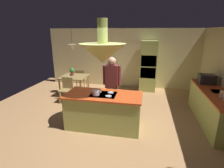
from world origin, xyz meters
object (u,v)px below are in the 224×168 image
at_px(person_at_island, 112,83).
at_px(potted_plant_on_table, 72,71).
at_px(kitchen_island, 104,110).
at_px(dining_table, 74,79).
at_px(oven_tower, 148,66).
at_px(canister_sugar, 222,94).
at_px(cup_on_table, 68,76).
at_px(cooking_pot_on_cooktop, 96,93).
at_px(chair_by_back_wall, 81,78).
at_px(microwave_on_counter, 207,79).
at_px(chair_facing_island, 67,88).

bearing_deg(person_at_island, potted_plant_on_table, 141.86).
xyz_separation_m(kitchen_island, dining_table, (-1.70, 2.10, 0.20)).
xyz_separation_m(oven_tower, canister_sugar, (1.74, -2.89, -0.05)).
relative_size(cup_on_table, cooking_pot_on_cooktop, 0.50).
height_order(person_at_island, canister_sugar, person_at_island).
xyz_separation_m(person_at_island, chair_by_back_wall, (-1.77, 2.08, -0.50)).
bearing_deg(kitchen_island, microwave_on_counter, 28.64).
xyz_separation_m(microwave_on_counter, cooking_pot_on_cooktop, (-3.00, -1.68, -0.06)).
bearing_deg(dining_table, oven_tower, 22.20).
height_order(kitchen_island, potted_plant_on_table, potted_plant_on_table).
distance_m(dining_table, cup_on_table, 0.31).
bearing_deg(kitchen_island, dining_table, 128.99).
bearing_deg(chair_facing_island, dining_table, 90.00).
bearing_deg(cup_on_table, canister_sugar, -17.92).
bearing_deg(chair_by_back_wall, dining_table, 90.00).
height_order(kitchen_island, cooking_pot_on_cooktop, cooking_pot_on_cooktop).
height_order(kitchen_island, cup_on_table, kitchen_island).
bearing_deg(potted_plant_on_table, cup_on_table, -92.84).
distance_m(chair_by_back_wall, microwave_on_counter, 4.74).
height_order(chair_by_back_wall, cooking_pot_on_cooktop, cooking_pot_on_cooktop).
height_order(kitchen_island, dining_table, kitchen_island).
relative_size(kitchen_island, canister_sugar, 11.49).
distance_m(canister_sugar, microwave_on_counter, 1.20).
relative_size(oven_tower, dining_table, 2.13).
xyz_separation_m(oven_tower, potted_plant_on_table, (-2.91, -1.05, -0.11)).
bearing_deg(kitchen_island, potted_plant_on_table, 129.50).
bearing_deg(oven_tower, microwave_on_counter, -44.20).
height_order(kitchen_island, chair_by_back_wall, kitchen_island).
relative_size(person_at_island, microwave_on_counter, 3.78).
xyz_separation_m(oven_tower, dining_table, (-2.80, -1.14, -0.38)).
bearing_deg(microwave_on_counter, potted_plant_on_table, 172.11).
xyz_separation_m(dining_table, chair_facing_island, (0.00, -0.70, -0.15)).
relative_size(potted_plant_on_table, cooking_pot_on_cooktop, 1.67).
bearing_deg(dining_table, cup_on_table, -118.04).
height_order(microwave_on_counter, cooking_pot_on_cooktop, microwave_on_counter).
xyz_separation_m(chair_by_back_wall, cup_on_table, (-0.13, -0.93, 0.30)).
bearing_deg(microwave_on_counter, kitchen_island, -151.36).
bearing_deg(cooking_pot_on_cooktop, person_at_island, 74.66).
bearing_deg(cooking_pot_on_cooktop, chair_by_back_wall, 117.76).
bearing_deg(potted_plant_on_table, chair_facing_island, -82.10).
relative_size(cup_on_table, microwave_on_counter, 0.20).
xyz_separation_m(dining_table, cup_on_table, (-0.13, -0.24, 0.15)).
bearing_deg(chair_by_back_wall, kitchen_island, 121.31).
distance_m(person_at_island, potted_plant_on_table, 2.39).
height_order(kitchen_island, canister_sugar, canister_sugar).
bearing_deg(potted_plant_on_table, canister_sugar, -21.60).
height_order(oven_tower, cup_on_table, oven_tower).
relative_size(dining_table, canister_sugar, 5.77).
bearing_deg(oven_tower, cup_on_table, -154.75).
distance_m(canister_sugar, cooking_pot_on_cooktop, 3.04).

